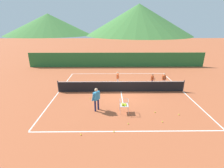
# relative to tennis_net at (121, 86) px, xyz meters

# --- Properties ---
(ground_plane) EXTENTS (120.00, 120.00, 0.00)m
(ground_plane) POSITION_rel_tennis_net_xyz_m (0.00, 0.00, -0.50)
(ground_plane) COLOR #B25633
(line_baseline_near) EXTENTS (11.12, 0.08, 0.01)m
(line_baseline_near) POSITION_rel_tennis_net_xyz_m (0.00, -5.78, -0.50)
(line_baseline_near) COLOR white
(line_baseline_near) RESTS_ON ground
(line_baseline_far) EXTENTS (11.12, 0.08, 0.01)m
(line_baseline_far) POSITION_rel_tennis_net_xyz_m (0.00, 5.68, -0.50)
(line_baseline_far) COLOR white
(line_baseline_far) RESTS_ON ground
(line_sideline_west) EXTENTS (0.08, 11.46, 0.01)m
(line_sideline_west) POSITION_rel_tennis_net_xyz_m (-5.56, 0.00, -0.50)
(line_sideline_west) COLOR white
(line_sideline_west) RESTS_ON ground
(line_sideline_east) EXTENTS (0.08, 11.46, 0.01)m
(line_sideline_east) POSITION_rel_tennis_net_xyz_m (5.56, 0.00, -0.50)
(line_sideline_east) COLOR white
(line_sideline_east) RESTS_ON ground
(line_service_center) EXTENTS (0.08, 5.35, 0.01)m
(line_service_center) POSITION_rel_tennis_net_xyz_m (0.00, 0.00, -0.50)
(line_service_center) COLOR white
(line_service_center) RESTS_ON ground
(tennis_net) EXTENTS (11.19, 0.08, 1.05)m
(tennis_net) POSITION_rel_tennis_net_xyz_m (0.00, 0.00, 0.00)
(tennis_net) COLOR #333338
(tennis_net) RESTS_ON ground
(instructor) EXTENTS (0.58, 0.81, 1.66)m
(instructor) POSITION_rel_tennis_net_xyz_m (-1.91, -3.34, 0.49)
(instructor) COLOR #191E4C
(instructor) RESTS_ON ground
(student_0) EXTENTS (0.29, 0.52, 1.30)m
(student_0) POSITION_rel_tennis_net_xyz_m (-0.22, 1.88, 0.28)
(student_0) COLOR silver
(student_0) RESTS_ON ground
(student_1) EXTENTS (0.41, 0.67, 1.19)m
(student_1) POSITION_rel_tennis_net_xyz_m (3.13, 1.49, 0.22)
(student_1) COLOR navy
(student_1) RESTS_ON ground
(student_2) EXTENTS (0.50, 0.65, 1.28)m
(student_2) POSITION_rel_tennis_net_xyz_m (4.22, 1.40, 0.27)
(student_2) COLOR silver
(student_2) RESTS_ON ground
(ball_cart) EXTENTS (0.58, 0.58, 0.90)m
(ball_cart) POSITION_rel_tennis_net_xyz_m (-0.05, -3.66, 0.09)
(ball_cart) COLOR #B7B7BC
(ball_cart) RESTS_ON ground
(tennis_ball_0) EXTENTS (0.07, 0.07, 0.07)m
(tennis_ball_0) POSITION_rel_tennis_net_xyz_m (-0.76, -5.83, -0.47)
(tennis_ball_0) COLOR yellow
(tennis_ball_0) RESTS_ON ground
(tennis_ball_1) EXTENTS (0.07, 0.07, 0.07)m
(tennis_ball_1) POSITION_rel_tennis_net_xyz_m (2.09, -3.73, -0.47)
(tennis_ball_1) COLOR yellow
(tennis_ball_1) RESTS_ON ground
(tennis_ball_2) EXTENTS (0.07, 0.07, 0.07)m
(tennis_ball_2) POSITION_rel_tennis_net_xyz_m (0.20, -2.84, -0.47)
(tennis_ball_2) COLOR yellow
(tennis_ball_2) RESTS_ON ground
(tennis_ball_3) EXTENTS (0.07, 0.07, 0.07)m
(tennis_ball_3) POSITION_rel_tennis_net_xyz_m (-2.57, -6.08, -0.47)
(tennis_ball_3) COLOR yellow
(tennis_ball_3) RESTS_ON ground
(tennis_ball_4) EXTENTS (0.07, 0.07, 0.07)m
(tennis_ball_4) POSITION_rel_tennis_net_xyz_m (2.23, -4.90, -0.47)
(tennis_ball_4) COLOR yellow
(tennis_ball_4) RESTS_ON ground
(tennis_ball_5) EXTENTS (0.07, 0.07, 0.07)m
(tennis_ball_5) POSITION_rel_tennis_net_xyz_m (0.11, -5.09, -0.47)
(tennis_ball_5) COLOR yellow
(tennis_ball_5) RESTS_ON ground
(tennis_ball_6) EXTENTS (0.07, 0.07, 0.07)m
(tennis_ball_6) POSITION_rel_tennis_net_xyz_m (-2.62, -1.42, -0.47)
(tennis_ball_6) COLOR yellow
(tennis_ball_6) RESTS_ON ground
(tennis_ball_7) EXTENTS (0.07, 0.07, 0.07)m
(tennis_ball_7) POSITION_rel_tennis_net_xyz_m (3.59, -4.06, -0.47)
(tennis_ball_7) COLOR yellow
(tennis_ball_7) RESTS_ON ground
(windscreen_fence) EXTENTS (24.47, 0.08, 2.00)m
(windscreen_fence) POSITION_rel_tennis_net_xyz_m (0.00, 9.08, 0.50)
(windscreen_fence) COLOR #286B33
(windscreen_fence) RESTS_ON ground
(hill_0) EXTENTS (55.38, 55.38, 15.65)m
(hill_0) POSITION_rel_tennis_net_xyz_m (14.04, 78.37, 7.33)
(hill_0) COLOR #427A38
(hill_0) RESTS_ON ground
(hill_1) EXTENTS (45.99, 45.99, 11.15)m
(hill_1) POSITION_rel_tennis_net_xyz_m (-34.58, 81.97, 5.07)
(hill_1) COLOR #427A38
(hill_1) RESTS_ON ground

